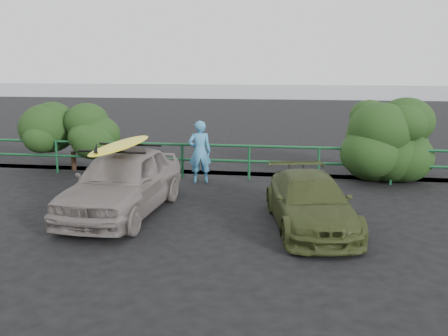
# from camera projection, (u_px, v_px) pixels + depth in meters

# --- Properties ---
(ground) EXTENTS (80.00, 80.00, 0.00)m
(ground) POSITION_uv_depth(u_px,v_px,m) (173.00, 234.00, 9.97)
(ground) COLOR black
(ocean) EXTENTS (200.00, 200.00, 0.00)m
(ocean) POSITION_uv_depth(u_px,v_px,m) (284.00, 90.00, 68.01)
(ocean) COLOR slate
(ocean) RESTS_ON ground
(guardrail) EXTENTS (14.00, 0.08, 1.04)m
(guardrail) POSITION_uv_depth(u_px,v_px,m) (215.00, 161.00, 14.70)
(guardrail) COLOR #154C28
(guardrail) RESTS_ON ground
(shrub_left) EXTENTS (3.20, 2.40, 2.36)m
(shrub_left) POSITION_uv_depth(u_px,v_px,m) (67.00, 134.00, 15.68)
(shrub_left) COLOR #1E3A15
(shrub_left) RESTS_ON ground
(shrub_right) EXTENTS (3.20, 2.40, 2.11)m
(shrub_right) POSITION_uv_depth(u_px,v_px,m) (390.00, 145.00, 14.32)
(shrub_right) COLOR #1E3A15
(shrub_right) RESTS_ON ground
(sedan) EXTENTS (1.94, 4.41, 1.48)m
(sedan) POSITION_uv_depth(u_px,v_px,m) (123.00, 182.00, 11.19)
(sedan) COLOR slate
(sedan) RESTS_ON ground
(olive_vehicle) EXTENTS (2.21, 3.97, 1.09)m
(olive_vehicle) POSITION_uv_depth(u_px,v_px,m) (310.00, 202.00, 10.26)
(olive_vehicle) COLOR #343E1B
(olive_vehicle) RESTS_ON ground
(man) EXTENTS (0.74, 0.59, 1.78)m
(man) POSITION_uv_depth(u_px,v_px,m) (200.00, 152.00, 14.14)
(man) COLOR teal
(man) RESTS_ON ground
(roof_rack) EXTENTS (1.56, 1.13, 0.05)m
(roof_rack) POSITION_uv_depth(u_px,v_px,m) (121.00, 148.00, 11.04)
(roof_rack) COLOR black
(roof_rack) RESTS_ON sedan
(surfboard) EXTENTS (0.76, 3.04, 0.09)m
(surfboard) POSITION_uv_depth(u_px,v_px,m) (121.00, 145.00, 11.02)
(surfboard) COLOR yellow
(surfboard) RESTS_ON roof_rack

